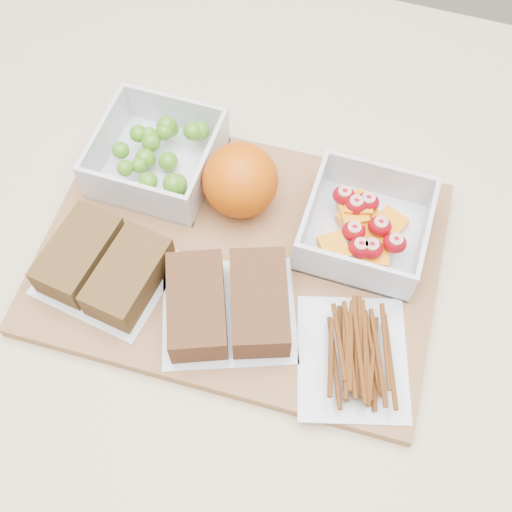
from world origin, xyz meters
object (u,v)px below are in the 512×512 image
(cutting_board, at_px, (240,257))
(sandwich_bag_left, at_px, (104,266))
(pretzel_bag, at_px, (354,353))
(orange, at_px, (240,181))
(sandwich_bag_center, at_px, (228,305))
(grape_container, at_px, (159,155))
(fruit_container, at_px, (365,228))

(cutting_board, bearing_deg, sandwich_bag_left, -154.11)
(cutting_board, relative_size, pretzel_bag, 2.72)
(orange, distance_m, pretzel_bag, 0.22)
(cutting_board, xyz_separation_m, sandwich_bag_center, (0.01, -0.07, 0.03))
(grape_container, height_order, sandwich_bag_center, grape_container)
(grape_container, relative_size, orange, 1.58)
(cutting_board, height_order, pretzel_bag, pretzel_bag)
(grape_container, distance_m, sandwich_bag_center, 0.20)
(grape_container, relative_size, sandwich_bag_center, 0.77)
(grape_container, distance_m, fruit_container, 0.24)
(orange, bearing_deg, cutting_board, -72.83)
(fruit_container, xyz_separation_m, pretzel_bag, (0.02, -0.14, -0.01))
(grape_container, bearing_deg, pretzel_bag, -30.84)
(sandwich_bag_left, bearing_deg, cutting_board, 28.21)
(fruit_container, xyz_separation_m, orange, (-0.14, 0.00, 0.02))
(fruit_container, bearing_deg, grape_container, 175.12)
(cutting_board, distance_m, grape_container, 0.15)
(cutting_board, distance_m, orange, 0.08)
(cutting_board, relative_size, fruit_container, 3.34)
(grape_container, distance_m, pretzel_bag, 0.31)
(orange, distance_m, sandwich_bag_center, 0.14)
(grape_container, relative_size, fruit_container, 1.03)
(sandwich_bag_left, bearing_deg, fruit_container, 27.30)
(orange, bearing_deg, sandwich_bag_left, -128.88)
(cutting_board, relative_size, sandwich_bag_center, 2.50)
(grape_container, xyz_separation_m, pretzel_bag, (0.26, -0.16, -0.01))
(sandwich_bag_center, bearing_deg, cutting_board, 99.48)
(sandwich_bag_center, height_order, pretzel_bag, sandwich_bag_center)
(cutting_board, xyz_separation_m, pretzel_bag, (0.14, -0.08, 0.02))
(fruit_container, distance_m, sandwich_bag_center, 0.17)
(orange, bearing_deg, pretzel_bag, -41.01)
(pretzel_bag, bearing_deg, cutting_board, 151.37)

